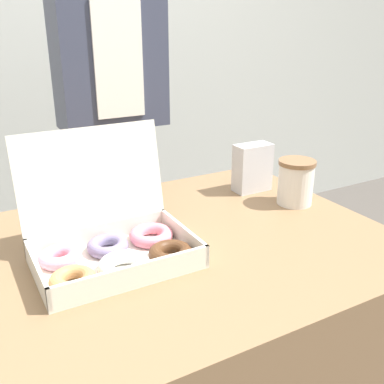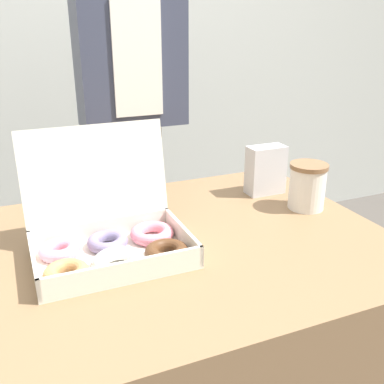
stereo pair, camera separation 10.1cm
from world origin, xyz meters
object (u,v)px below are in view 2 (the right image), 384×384
Objects in this scene: donut_box at (112,240)px; person_customer at (133,112)px; coffee_cup at (307,186)px; napkin_holder at (266,170)px.

person_customer is at bearing 69.61° from donut_box.
donut_box is at bearing -173.96° from coffee_cup.
donut_box is 2.39× the size of napkin_holder.
napkin_holder is at bearing 21.59° from donut_box.
napkin_holder is (0.52, 0.21, 0.03)m from donut_box.
donut_box is 0.57m from coffee_cup.
person_customer is at bearing 119.44° from coffee_cup.
donut_box is 0.21× the size of person_customer.
donut_box is 0.70m from person_customer.
person_customer is (-0.28, 0.43, 0.12)m from napkin_holder.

